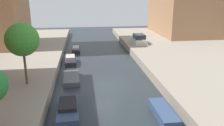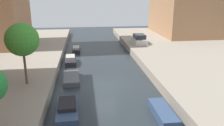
{
  "view_description": "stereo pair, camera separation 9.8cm",
  "coord_description": "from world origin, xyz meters",
  "px_view_note": "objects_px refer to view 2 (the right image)",
  "views": [
    {
      "loc": [
        -2.05,
        -21.68,
        8.99
      ],
      "look_at": [
        1.28,
        4.18,
        1.06
      ],
      "focal_mm": 37.19,
      "sensor_mm": 36.0,
      "label": 1
    },
    {
      "loc": [
        -1.96,
        -21.69,
        8.99
      ],
      "look_at": [
        1.28,
        4.18,
        1.06
      ],
      "focal_mm": 37.19,
      "sensor_mm": 36.0,
      "label": 2
    }
  ],
  "objects_px": {
    "moored_boat_left_3": "(71,78)",
    "parked_car": "(139,39)",
    "street_tree_2": "(22,40)",
    "moored_boat_right_2": "(163,113)",
    "low_block_right": "(184,10)",
    "moored_boat_left_4": "(71,61)",
    "moored_boat_left_5": "(76,49)",
    "moored_boat_left_2": "(67,110)"
  },
  "relations": [
    {
      "from": "street_tree_2",
      "to": "moored_boat_left_3",
      "type": "distance_m",
      "value": 6.82
    },
    {
      "from": "street_tree_2",
      "to": "moored_boat_left_4",
      "type": "height_order",
      "value": "street_tree_2"
    },
    {
      "from": "street_tree_2",
      "to": "moored_boat_left_3",
      "type": "xyz_separation_m",
      "value": [
        3.85,
        2.89,
        -4.82
      ]
    },
    {
      "from": "parked_car",
      "to": "moored_boat_left_4",
      "type": "distance_m",
      "value": 13.0
    },
    {
      "from": "moored_boat_left_5",
      "to": "moored_boat_left_2",
      "type": "bearing_deg",
      "value": -90.59
    },
    {
      "from": "low_block_right",
      "to": "parked_car",
      "type": "xyz_separation_m",
      "value": [
        -10.89,
        -8.11,
        -4.13
      ]
    },
    {
      "from": "low_block_right",
      "to": "moored_boat_left_3",
      "type": "xyz_separation_m",
      "value": [
        -21.39,
        -21.31,
        -5.51
      ]
    },
    {
      "from": "moored_boat_left_4",
      "to": "moored_boat_right_2",
      "type": "bearing_deg",
      "value": -62.84
    },
    {
      "from": "street_tree_2",
      "to": "moored_boat_right_2",
      "type": "distance_m",
      "value": 13.26
    },
    {
      "from": "low_block_right",
      "to": "moored_boat_left_4",
      "type": "bearing_deg",
      "value": -145.12
    },
    {
      "from": "low_block_right",
      "to": "moored_boat_left_2",
      "type": "height_order",
      "value": "low_block_right"
    },
    {
      "from": "low_block_right",
      "to": "street_tree_2",
      "type": "relative_size",
      "value": 2.63
    },
    {
      "from": "low_block_right",
      "to": "parked_car",
      "type": "bearing_deg",
      "value": -143.32
    },
    {
      "from": "moored_boat_left_4",
      "to": "moored_boat_right_2",
      "type": "xyz_separation_m",
      "value": [
        7.53,
        -14.68,
        -0.11
      ]
    },
    {
      "from": "parked_car",
      "to": "moored_boat_right_2",
      "type": "height_order",
      "value": "parked_car"
    },
    {
      "from": "moored_boat_left_4",
      "to": "moored_boat_left_5",
      "type": "relative_size",
      "value": 0.91
    },
    {
      "from": "moored_boat_left_2",
      "to": "moored_boat_left_3",
      "type": "relative_size",
      "value": 1.04
    },
    {
      "from": "street_tree_2",
      "to": "parked_car",
      "type": "bearing_deg",
      "value": 48.26
    },
    {
      "from": "moored_boat_left_2",
      "to": "moored_boat_left_5",
      "type": "height_order",
      "value": "moored_boat_left_2"
    },
    {
      "from": "parked_car",
      "to": "moored_boat_right_2",
      "type": "bearing_deg",
      "value": -98.71
    },
    {
      "from": "moored_boat_left_2",
      "to": "moored_boat_left_3",
      "type": "xyz_separation_m",
      "value": [
        -0.02,
        7.28,
        -0.16
      ]
    },
    {
      "from": "moored_boat_right_2",
      "to": "moored_boat_left_3",
      "type": "bearing_deg",
      "value": 130.07
    },
    {
      "from": "low_block_right",
      "to": "moored_boat_left_3",
      "type": "bearing_deg",
      "value": -135.11
    },
    {
      "from": "moored_boat_left_2",
      "to": "street_tree_2",
      "type": "bearing_deg",
      "value": 131.43
    },
    {
      "from": "moored_boat_left_4",
      "to": "moored_boat_left_5",
      "type": "distance_m",
      "value": 6.92
    },
    {
      "from": "street_tree_2",
      "to": "moored_boat_left_2",
      "type": "xyz_separation_m",
      "value": [
        3.87,
        -4.39,
        -4.67
      ]
    },
    {
      "from": "street_tree_2",
      "to": "parked_car",
      "type": "relative_size",
      "value": 1.3
    },
    {
      "from": "moored_boat_right_2",
      "to": "parked_car",
      "type": "bearing_deg",
      "value": 81.29
    },
    {
      "from": "moored_boat_left_2",
      "to": "low_block_right",
      "type": "bearing_deg",
      "value": 53.22
    },
    {
      "from": "street_tree_2",
      "to": "moored_boat_left_2",
      "type": "bearing_deg",
      "value": -48.57
    },
    {
      "from": "low_block_right",
      "to": "moored_boat_left_3",
      "type": "height_order",
      "value": "low_block_right"
    },
    {
      "from": "low_block_right",
      "to": "moored_boat_left_2",
      "type": "xyz_separation_m",
      "value": [
        -21.37,
        -28.58,
        -5.35
      ]
    },
    {
      "from": "moored_boat_left_2",
      "to": "moored_boat_left_4",
      "type": "bearing_deg",
      "value": 91.6
    },
    {
      "from": "street_tree_2",
      "to": "moored_boat_right_2",
      "type": "relative_size",
      "value": 1.43
    },
    {
      "from": "street_tree_2",
      "to": "moored_boat_left_2",
      "type": "height_order",
      "value": "street_tree_2"
    },
    {
      "from": "parked_car",
      "to": "street_tree_2",
      "type": "bearing_deg",
      "value": -131.74
    },
    {
      "from": "street_tree_2",
      "to": "moored_boat_left_5",
      "type": "height_order",
      "value": "street_tree_2"
    },
    {
      "from": "parked_car",
      "to": "moored_boat_left_2",
      "type": "xyz_separation_m",
      "value": [
        -10.48,
        -20.47,
        -1.22
      ]
    },
    {
      "from": "street_tree_2",
      "to": "moored_boat_left_5",
      "type": "bearing_deg",
      "value": 75.64
    },
    {
      "from": "moored_boat_left_3",
      "to": "parked_car",
      "type": "bearing_deg",
      "value": 51.49
    },
    {
      "from": "low_block_right",
      "to": "moored_boat_right_2",
      "type": "distance_m",
      "value": 33.49
    },
    {
      "from": "street_tree_2",
      "to": "parked_car",
      "type": "height_order",
      "value": "street_tree_2"
    }
  ]
}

